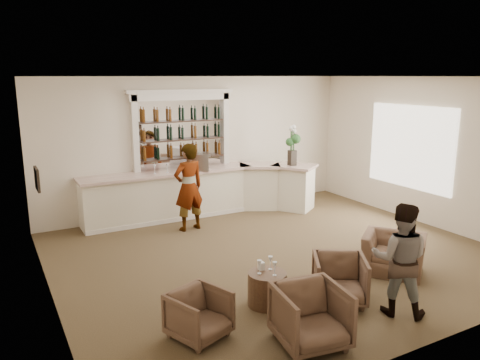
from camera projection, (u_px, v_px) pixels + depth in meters
name	position (u px, v px, depth m)	size (l,w,h in m)	color
ground	(277.00, 254.00, 8.90)	(8.00, 8.00, 0.00)	brown
room_shell	(266.00, 127.00, 9.07)	(8.04, 7.02, 3.32)	beige
bar_counter	(204.00, 192.00, 11.26)	(5.72, 1.80, 1.14)	white
back_bar_alcove	(182.00, 131.00, 11.13)	(2.64, 0.25, 3.00)	white
cocktail_table	(267.00, 289.00, 6.88)	(0.57, 0.57, 0.50)	#523923
sommelier	(189.00, 187.00, 10.10)	(0.70, 0.46, 1.91)	gray
guest	(400.00, 259.00, 6.52)	(0.79, 0.61, 1.62)	gray
armchair_left	(199.00, 315.00, 6.00)	(0.67, 0.69, 0.63)	brown
armchair_center	(311.00, 316.00, 5.82)	(0.82, 0.85, 0.77)	brown
armchair_right	(340.00, 279.00, 6.96)	(0.76, 0.78, 0.71)	brown
armchair_far	(394.00, 253.00, 8.04)	(1.01, 0.88, 0.65)	brown
espresso_machine	(199.00, 162.00, 10.96)	(0.46, 0.39, 0.41)	#B1B1B6
flower_vase	(292.00, 143.00, 11.47)	(0.26, 0.26, 0.99)	black
wine_glass_bar_left	(155.00, 169.00, 10.61)	(0.07, 0.07, 0.21)	white
wine_glass_bar_right	(167.00, 168.00, 10.71)	(0.07, 0.07, 0.21)	white
wine_glass_tbl_a	(259.00, 267.00, 6.77)	(0.07, 0.07, 0.21)	white
wine_glass_tbl_b	(270.00, 263.00, 6.92)	(0.07, 0.07, 0.21)	white
wine_glass_tbl_c	(275.00, 269.00, 6.71)	(0.07, 0.07, 0.21)	white
napkin_holder	(261.00, 266.00, 6.92)	(0.08, 0.08, 0.12)	white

